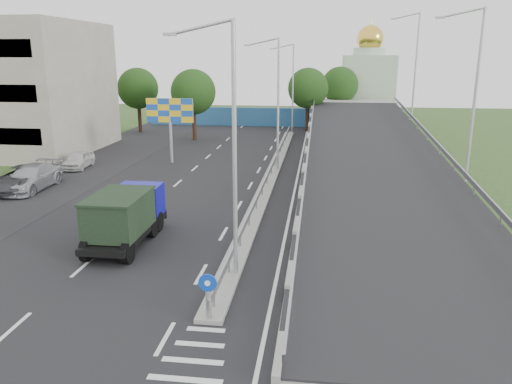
% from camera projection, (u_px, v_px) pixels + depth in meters
% --- Properties ---
extents(ground, '(160.00, 160.00, 0.00)m').
position_uv_depth(ground, '(194.00, 360.00, 15.14)').
color(ground, '#2D4C1E').
rests_on(ground, ground).
extents(road_surface, '(26.00, 90.00, 0.04)m').
position_uv_depth(road_surface, '(223.00, 189.00, 34.65)').
color(road_surface, black).
rests_on(road_surface, ground).
extents(parking_strip, '(8.00, 90.00, 0.05)m').
position_uv_depth(parking_strip, '(47.00, 183.00, 36.25)').
color(parking_strip, black).
rests_on(parking_strip, ground).
extents(median, '(1.00, 44.00, 0.20)m').
position_uv_depth(median, '(271.00, 175.00, 38.08)').
color(median, gray).
rests_on(median, ground).
extents(overpass_ramp, '(10.00, 50.00, 3.50)m').
position_uv_depth(overpass_ramp, '(373.00, 157.00, 36.72)').
color(overpass_ramp, gray).
rests_on(overpass_ramp, ground).
extents(median_guardrail, '(0.09, 44.00, 0.71)m').
position_uv_depth(median_guardrail, '(271.00, 167.00, 37.90)').
color(median_guardrail, gray).
rests_on(median_guardrail, median).
extents(sign_bollard, '(0.64, 0.23, 1.67)m').
position_uv_depth(sign_bollard, '(208.00, 296.00, 16.95)').
color(sign_bollard, black).
rests_on(sign_bollard, median).
extents(lamp_post_near, '(2.74, 0.18, 10.08)m').
position_uv_depth(lamp_post_near, '(230.00, 139.00, 19.34)').
color(lamp_post_near, '#B2B5B7').
rests_on(lamp_post_near, median).
extents(lamp_post_mid, '(2.74, 0.18, 10.08)m').
position_uv_depth(lamp_post_mid, '(276.00, 98.00, 38.47)').
color(lamp_post_mid, '#B2B5B7').
rests_on(lamp_post_mid, median).
extents(lamp_post_far, '(2.74, 0.18, 10.08)m').
position_uv_depth(lamp_post_far, '(291.00, 84.00, 57.60)').
color(lamp_post_far, '#B2B5B7').
rests_on(lamp_post_far, median).
extents(blue_wall, '(30.00, 0.50, 2.40)m').
position_uv_depth(blue_wall, '(262.00, 117.00, 65.06)').
color(blue_wall, '#296597').
rests_on(blue_wall, ground).
extents(church, '(7.00, 7.00, 13.80)m').
position_uv_depth(church, '(368.00, 82.00, 69.91)').
color(church, '#B2CCAD').
rests_on(church, ground).
extents(billboard, '(4.00, 0.24, 5.50)m').
position_uv_depth(billboard, '(170.00, 114.00, 41.93)').
color(billboard, '#B2B5B7').
rests_on(billboard, ground).
extents(tree_left_mid, '(4.80, 4.80, 7.60)m').
position_uv_depth(tree_left_mid, '(193.00, 92.00, 53.27)').
color(tree_left_mid, black).
rests_on(tree_left_mid, ground).
extents(tree_median_far, '(4.80, 4.80, 7.60)m').
position_uv_depth(tree_median_far, '(308.00, 88.00, 59.45)').
color(tree_median_far, black).
rests_on(tree_median_far, ground).
extents(tree_left_far, '(4.80, 4.80, 7.60)m').
position_uv_depth(tree_left_far, '(138.00, 89.00, 59.04)').
color(tree_left_far, black).
rests_on(tree_left_far, ground).
extents(tree_ramp_far, '(4.80, 4.80, 7.60)m').
position_uv_depth(tree_ramp_far, '(340.00, 85.00, 65.65)').
color(tree_ramp_far, black).
rests_on(tree_ramp_far, ground).
extents(dump_truck, '(2.40, 6.11, 2.69)m').
position_uv_depth(dump_truck, '(126.00, 214.00, 24.22)').
color(dump_truck, black).
rests_on(dump_truck, ground).
extents(parked_car_c, '(2.81, 5.87, 1.61)m').
position_uv_depth(parked_car_c, '(22.00, 178.00, 34.19)').
color(parked_car_c, '#35353A').
rests_on(parked_car_c, ground).
extents(parked_car_d, '(2.44, 5.76, 1.66)m').
position_uv_depth(parked_car_d, '(31.00, 178.00, 34.27)').
color(parked_car_d, '#9CA0A4').
rests_on(parked_car_d, ground).
extents(parked_car_e, '(1.98, 4.17, 1.38)m').
position_uv_depth(parked_car_e, '(78.00, 160.00, 40.88)').
color(parked_car_e, silver).
rests_on(parked_car_e, ground).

